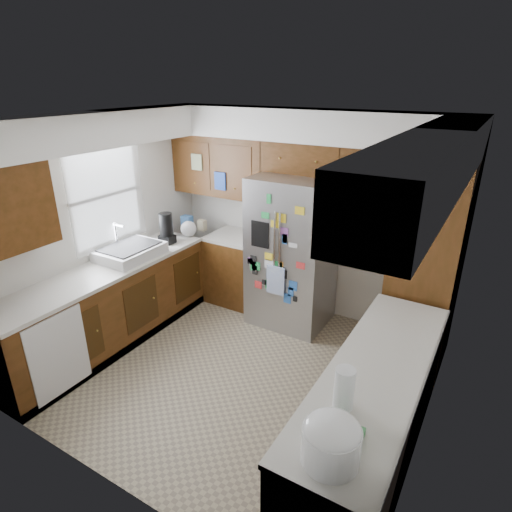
# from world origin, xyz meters

# --- Properties ---
(floor) EXTENTS (3.60, 3.60, 0.00)m
(floor) POSITION_xyz_m (0.00, 0.00, 0.00)
(floor) COLOR tan
(floor) RESTS_ON ground
(room_shell) EXTENTS (3.64, 3.24, 2.52)m
(room_shell) POSITION_xyz_m (-0.11, 0.36, 1.82)
(room_shell) COLOR silver
(room_shell) RESTS_ON ground
(left_counter_run) EXTENTS (1.36, 3.20, 0.92)m
(left_counter_run) POSITION_xyz_m (-1.36, 0.03, 0.43)
(left_counter_run) COLOR #3B240B
(left_counter_run) RESTS_ON ground
(right_counter_run) EXTENTS (0.63, 2.25, 0.92)m
(right_counter_run) POSITION_xyz_m (1.50, -0.47, 0.42)
(right_counter_run) COLOR #3B240B
(right_counter_run) RESTS_ON ground
(pantry) EXTENTS (0.60, 0.90, 2.15)m
(pantry) POSITION_xyz_m (1.50, 1.15, 1.07)
(pantry) COLOR #3B240B
(pantry) RESTS_ON ground
(fridge) EXTENTS (0.90, 0.79, 1.80)m
(fridge) POSITION_xyz_m (-0.00, 1.20, 0.90)
(fridge) COLOR gray
(fridge) RESTS_ON ground
(bridge_cabinet) EXTENTS (0.96, 0.34, 0.35)m
(bridge_cabinet) POSITION_xyz_m (0.00, 1.43, 1.98)
(bridge_cabinet) COLOR #3B240B
(bridge_cabinet) RESTS_ON fridge
(fridge_top_items) EXTENTS (0.63, 0.33, 0.25)m
(fridge_top_items) POSITION_xyz_m (-0.03, 1.39, 2.26)
(fridge_top_items) COLOR #0F339C
(fridge_top_items) RESTS_ON bridge_cabinet
(sink_assembly) EXTENTS (0.52, 0.70, 0.37)m
(sink_assembly) POSITION_xyz_m (-1.50, 0.10, 0.99)
(sink_assembly) COLOR silver
(sink_assembly) RESTS_ON left_counter_run
(left_counter_clutter) EXTENTS (0.38, 0.94, 0.38)m
(left_counter_clutter) POSITION_xyz_m (-1.45, 0.85, 1.05)
(left_counter_clutter) COLOR black
(left_counter_clutter) RESTS_ON left_counter_run
(rice_cooker) EXTENTS (0.32, 0.31, 0.28)m
(rice_cooker) POSITION_xyz_m (1.50, -1.38, 1.06)
(rice_cooker) COLOR white
(rice_cooker) RESTS_ON right_counter_run
(paper_towel) EXTENTS (0.12, 0.12, 0.28)m
(paper_towel) POSITION_xyz_m (1.42, -0.96, 1.06)
(paper_towel) COLOR white
(paper_towel) RESTS_ON right_counter_run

